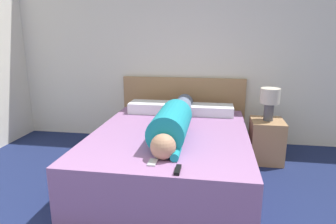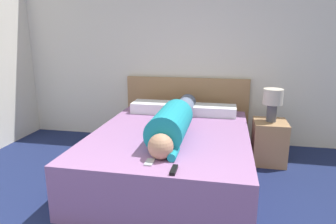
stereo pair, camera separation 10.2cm
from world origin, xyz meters
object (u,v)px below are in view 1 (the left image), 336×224
Objects in this scene: bed at (170,154)px; tv_remote at (178,170)px; nightstand at (266,141)px; table_lamp at (270,100)px; pillow_near_headboard at (153,107)px; cell_phone at (153,162)px; person_lying at (174,120)px; pillow_second at (210,110)px.

tv_remote reaches higher than bed.
table_lamp is (0.00, 0.00, 0.50)m from nightstand.
table_lamp is (1.07, 0.59, 0.50)m from bed.
nightstand is 1.32× the size of table_lamp.
table_lamp is at bearing -7.35° from pillow_near_headboard.
pillow_near_headboard is 1.77m from tv_remote.
cell_phone is at bearing 151.79° from tv_remote.
person_lying is 2.97× the size of pillow_near_headboard.
table_lamp is 1.78m from cell_phone.
person_lying is at bearing -147.64° from nightstand.
person_lying is (-1.02, -0.64, 0.39)m from nightstand.
pillow_second is at bearing 164.92° from table_lamp.
pillow_near_headboard is at bearing 180.00° from pillow_second.
bed is 3.59× the size of pillow_second.
pillow_second is (-0.68, 0.18, 0.30)m from nightstand.
table_lamp is 2.92× the size of cell_phone.
pillow_near_headboard is 3.98× the size of tv_remote.
person_lying is 3.13× the size of pillow_second.
cell_phone reaches higher than bed.
tv_remote is (-0.20, -1.69, -0.05)m from pillow_second.
table_lamp is 0.73m from pillow_second.
bed is 0.92m from pillow_second.
cell_phone is at bearing -127.95° from table_lamp.
pillow_second reaches higher than tv_remote.
bed is 5.37× the size of table_lamp.
nightstand is 0.76m from pillow_second.
nightstand is 0.88× the size of pillow_second.
nightstand is 0.84× the size of pillow_near_headboard.
tv_remote is at bearing -72.25° from pillow_near_headboard.
pillow_near_headboard is (-1.41, 0.18, -0.19)m from table_lamp.
nightstand is at bearing 59.94° from tv_remote.
table_lamp reaches higher than pillow_second.
nightstand is 0.28× the size of person_lying.
pillow_second reaches higher than nightstand.
person_lying is at bearing -47.14° from bed.
table_lamp is at bearing 32.36° from person_lying.
pillow_second is (0.73, 0.00, -0.01)m from pillow_near_headboard.
tv_remote is at bearing -120.06° from nightstand.
pillow_second is at bearing 63.18° from bed.
table_lamp is 0.21× the size of person_lying.
person_lying is 0.92m from pillow_near_headboard.
tv_remote is at bearing -120.06° from table_lamp.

